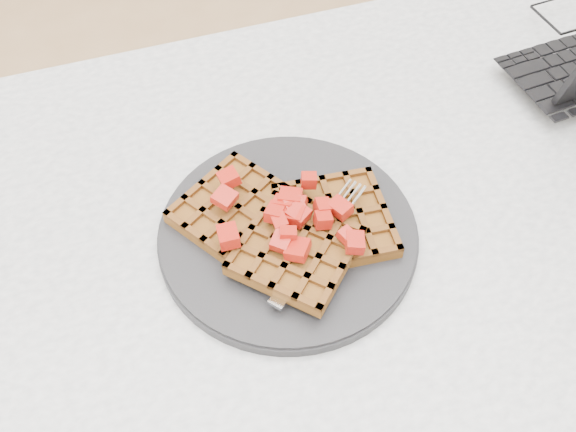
{
  "coord_description": "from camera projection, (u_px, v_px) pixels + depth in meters",
  "views": [
    {
      "loc": [
        -0.25,
        -0.36,
        1.33
      ],
      "look_at": [
        -0.11,
        0.02,
        0.79
      ],
      "focal_mm": 40.0,
      "sensor_mm": 36.0,
      "label": 1
    }
  ],
  "objects": [
    {
      "name": "fork",
      "position": [
        324.0,
        240.0,
        0.68
      ],
      "size": [
        0.15,
        0.13,
        0.02
      ],
      "primitive_type": null,
      "rotation": [
        0.0,
        0.0,
        -0.89
      ],
      "color": "silver",
      "rests_on": "plate"
    },
    {
      "name": "plate",
      "position": [
        288.0,
        234.0,
        0.7
      ],
      "size": [
        0.28,
        0.28,
        0.02
      ],
      "primitive_type": "cylinder",
      "color": "black",
      "rests_on": "table"
    },
    {
      "name": "waffles",
      "position": [
        289.0,
        226.0,
        0.68
      ],
      "size": [
        0.24,
        0.23,
        0.03
      ],
      "color": "brown",
      "rests_on": "plate"
    },
    {
      "name": "strawberry_pile",
      "position": [
        288.0,
        208.0,
        0.66
      ],
      "size": [
        0.15,
        0.15,
        0.02
      ],
      "primitive_type": null,
      "color": "#870500",
      "rests_on": "waffles"
    },
    {
      "name": "table",
      "position": [
        380.0,
        281.0,
        0.81
      ],
      "size": [
        1.2,
        0.8,
        0.75
      ],
      "color": "silver",
      "rests_on": "ground"
    }
  ]
}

